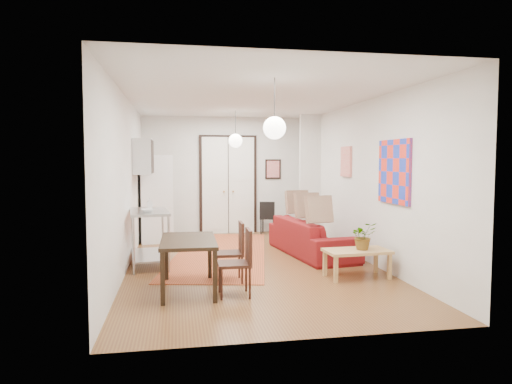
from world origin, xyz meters
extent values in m
plane|color=brown|center=(0.00, 0.00, 0.00)|extent=(7.00, 7.00, 0.00)
cube|color=silver|center=(0.00, 0.00, 2.90)|extent=(4.20, 7.00, 0.02)
cube|color=silver|center=(0.00, 3.50, 1.45)|extent=(4.20, 0.02, 2.90)
cube|color=silver|center=(0.00, -3.50, 1.45)|extent=(4.20, 0.02, 2.90)
cube|color=silver|center=(-2.10, 0.00, 1.45)|extent=(0.02, 7.00, 2.90)
cube|color=silver|center=(2.10, 0.00, 1.45)|extent=(0.02, 7.00, 2.90)
cube|color=white|center=(0.00, 3.46, 1.20)|extent=(1.44, 0.06, 2.50)
cube|color=silver|center=(1.85, 2.55, 1.45)|extent=(0.50, 0.10, 2.90)
cube|color=silver|center=(-1.92, 1.50, 1.90)|extent=(0.35, 1.00, 0.70)
cube|color=red|center=(2.08, -1.25, 1.65)|extent=(0.05, 1.00, 1.00)
cube|color=beige|center=(2.08, 0.80, 1.80)|extent=(0.05, 0.50, 0.60)
cube|color=red|center=(1.15, 3.47, 1.60)|extent=(0.40, 0.03, 0.50)
cube|color=olive|center=(-2.07, 2.00, 1.95)|extent=(0.03, 0.44, 0.54)
sphere|color=white|center=(0.00, 2.00, 2.25)|extent=(0.30, 0.30, 0.30)
cylinder|color=black|center=(0.00, 2.00, 2.65)|extent=(0.01, 0.01, 0.50)
sphere|color=white|center=(0.00, -2.00, 2.25)|extent=(0.30, 0.30, 0.30)
cylinder|color=black|center=(0.00, -2.00, 2.65)|extent=(0.01, 0.01, 0.50)
cube|color=#B64C2D|center=(-0.43, 0.93, 0.01)|extent=(2.53, 4.77, 0.01)
imported|color=maroon|center=(1.30, 0.55, 0.35)|extent=(1.25, 2.47, 0.69)
cube|color=tan|center=(1.48, -1.26, 0.42)|extent=(1.02, 0.60, 0.04)
cube|color=tan|center=(1.04, -1.48, 0.20)|extent=(0.06, 0.06, 0.40)
cube|color=tan|center=(1.92, -1.48, 0.20)|extent=(0.06, 0.06, 0.40)
cube|color=tan|center=(1.04, -1.04, 0.20)|extent=(0.06, 0.06, 0.40)
cube|color=tan|center=(1.92, -1.04, 0.20)|extent=(0.06, 0.06, 0.40)
imported|color=#3B6D31|center=(1.58, -1.26, 0.65)|extent=(0.35, 0.40, 0.43)
cube|color=#ACAFB1|center=(-1.75, 0.12, 0.95)|extent=(0.76, 1.32, 0.04)
cube|color=#ACAFB1|center=(-1.75, 0.12, 0.19)|extent=(0.72, 1.28, 0.03)
cylinder|color=#ACAFB1|center=(-2.03, -0.47, 0.47)|extent=(0.04, 0.04, 0.95)
cylinder|color=#ACAFB1|center=(-1.47, -0.47, 0.47)|extent=(0.04, 0.04, 0.95)
cylinder|color=#ACAFB1|center=(-2.03, 0.71, 0.47)|extent=(0.04, 0.04, 0.95)
cylinder|color=#ACAFB1|center=(-1.47, 0.71, 0.47)|extent=(0.04, 0.04, 0.95)
imported|color=white|center=(-1.75, -0.18, 0.99)|extent=(0.25, 0.25, 0.06)
imported|color=teal|center=(-1.75, 0.37, 1.07)|extent=(0.10, 0.10, 0.20)
cube|color=white|center=(-1.74, 2.51, 0.97)|extent=(0.77, 0.77, 1.94)
cube|color=black|center=(-1.12, -1.52, 0.71)|extent=(0.77, 1.33, 0.05)
cube|color=black|center=(-1.45, -2.13, 0.34)|extent=(0.06, 0.06, 0.68)
cube|color=black|center=(-0.79, -2.13, 0.34)|extent=(0.06, 0.06, 0.68)
cube|color=black|center=(-1.45, -0.91, 0.34)|extent=(0.06, 0.06, 0.68)
cube|color=black|center=(-0.79, -0.91, 0.34)|extent=(0.06, 0.06, 0.68)
cube|color=#351911|center=(-0.52, -1.17, 0.43)|extent=(0.44, 0.42, 0.04)
cube|color=#351911|center=(-0.52, -0.98, 0.68)|extent=(0.05, 0.41, 0.45)
cylinder|color=#351911|center=(-0.70, -1.36, 0.22)|extent=(0.03, 0.03, 0.43)
cylinder|color=#351911|center=(-0.35, -1.36, 0.22)|extent=(0.03, 0.03, 0.43)
cylinder|color=#351911|center=(-0.70, -0.99, 0.22)|extent=(0.03, 0.03, 0.43)
cylinder|color=#351911|center=(-0.35, -0.99, 0.22)|extent=(0.03, 0.03, 0.43)
cube|color=#351911|center=(-0.52, -1.87, 0.43)|extent=(0.44, 0.42, 0.04)
cube|color=#351911|center=(-0.52, -1.68, 0.68)|extent=(0.05, 0.41, 0.45)
cylinder|color=#351911|center=(-0.70, -2.06, 0.22)|extent=(0.03, 0.03, 0.43)
cylinder|color=#351911|center=(-0.35, -2.06, 0.22)|extent=(0.03, 0.03, 0.43)
cylinder|color=#351911|center=(-0.70, -1.69, 0.22)|extent=(0.03, 0.03, 0.43)
cylinder|color=#351911|center=(-0.35, -1.69, 0.22)|extent=(0.03, 0.03, 0.43)
cube|color=black|center=(0.96, 3.15, 0.40)|extent=(0.47, 0.47, 0.04)
cube|color=black|center=(0.96, 3.32, 0.61)|extent=(0.36, 0.16, 0.40)
cylinder|color=black|center=(0.80, 2.99, 0.20)|extent=(0.03, 0.03, 0.40)
cylinder|color=black|center=(1.11, 2.99, 0.20)|extent=(0.03, 0.03, 0.40)
cylinder|color=black|center=(0.80, 3.31, 0.20)|extent=(0.03, 0.03, 0.40)
cylinder|color=black|center=(1.11, 3.31, 0.20)|extent=(0.03, 0.03, 0.40)
camera|label=1|loc=(-1.28, -7.88, 1.83)|focal=32.00mm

